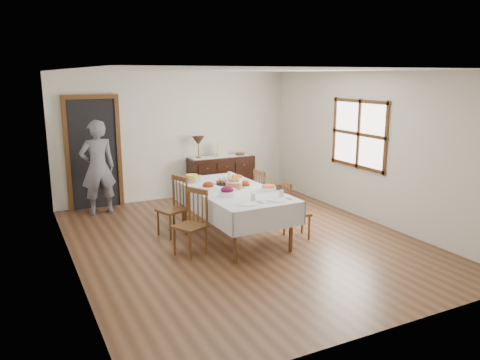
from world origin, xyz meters
name	(u,v)px	position (x,y,z in m)	size (l,w,h in m)	color
ground	(243,240)	(0.00, 0.00, 0.00)	(6.00, 6.00, 0.00)	brown
room_shell	(222,134)	(-0.15, 0.42, 1.64)	(5.02, 6.02, 2.65)	silver
dining_table	(232,195)	(-0.07, 0.22, 0.69)	(1.21, 2.31, 0.79)	silver
chair_left_near	(192,222)	(-0.90, -0.16, 0.48)	(0.53, 0.53, 0.95)	#553316
chair_left_far	(174,206)	(-0.86, 0.74, 0.48)	(0.50, 0.50, 0.95)	#553316
chair_right_near	(294,210)	(0.78, -0.24, 0.46)	(0.46, 0.46, 0.91)	#553316
chair_right_far	(266,196)	(0.75, 0.61, 0.48)	(0.40, 0.40, 0.95)	#553316
sideboard	(221,176)	(0.87, 2.72, 0.42)	(1.40, 0.51, 0.84)	black
person	(98,164)	(-1.72, 2.49, 0.93)	(0.58, 0.37, 1.87)	slate
bread_basket	(234,184)	(-0.03, 0.25, 0.86)	(0.27, 0.27, 0.18)	olive
egg_basket	(224,182)	(-0.05, 0.58, 0.82)	(0.28, 0.28, 0.11)	black
ham_platter_a	(208,186)	(-0.36, 0.50, 0.81)	(0.31, 0.31, 0.11)	white
ham_platter_b	(245,185)	(0.18, 0.30, 0.82)	(0.29, 0.29, 0.11)	white
beet_bowl	(227,192)	(-0.32, -0.12, 0.85)	(0.25, 0.25, 0.15)	white
carrot_bowl	(237,178)	(0.25, 0.71, 0.83)	(0.20, 0.20, 0.09)	white
pineapple_bowl	(192,179)	(-0.47, 0.97, 0.84)	(0.24, 0.24, 0.13)	tan
casserole_dish	(269,188)	(0.40, -0.09, 0.82)	(0.23, 0.23, 0.08)	white
butter_dish	(231,191)	(-0.20, -0.01, 0.82)	(0.14, 0.09, 0.07)	white
setting_left	(250,202)	(-0.20, -0.61, 0.81)	(0.42, 0.31, 0.10)	white
setting_right	(279,198)	(0.26, -0.62, 0.81)	(0.42, 0.31, 0.10)	white
glass_far_a	(200,178)	(-0.31, 1.00, 0.83)	(0.06, 0.06, 0.10)	silver
glass_far_b	(229,175)	(0.24, 0.99, 0.84)	(0.07, 0.07, 0.10)	silver
runner	(220,156)	(0.87, 2.76, 0.84)	(1.30, 0.35, 0.01)	white
table_lamp	(198,141)	(0.37, 2.74, 1.19)	(0.26, 0.26, 0.46)	brown
picture_frame	(223,151)	(0.88, 2.67, 0.98)	(0.22, 0.08, 0.28)	beige
deco_bowl	(240,154)	(1.31, 2.69, 0.87)	(0.20, 0.20, 0.06)	#553316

